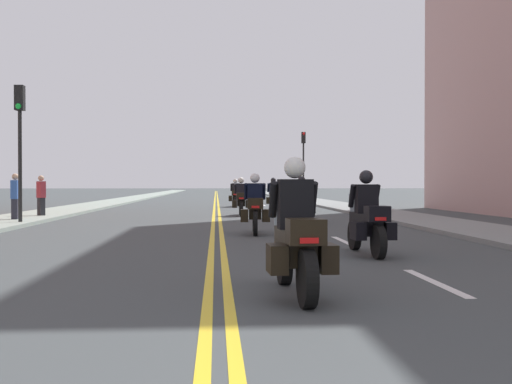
# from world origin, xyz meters

# --- Properties ---
(ground_plane) EXTENTS (264.00, 264.00, 0.00)m
(ground_plane) POSITION_xyz_m (0.00, 48.00, 0.00)
(ground_plane) COLOR #3F4446
(sidewalk_left) EXTENTS (2.64, 144.00, 0.12)m
(sidewalk_left) POSITION_xyz_m (-7.19, 48.00, 0.06)
(sidewalk_left) COLOR gray
(sidewalk_left) RESTS_ON ground
(sidewalk_right) EXTENTS (2.64, 144.00, 0.12)m
(sidewalk_right) POSITION_xyz_m (7.19, 48.00, 0.06)
(sidewalk_right) COLOR gray
(sidewalk_right) RESTS_ON ground
(centreline_yellow_inner) EXTENTS (0.12, 132.00, 0.01)m
(centreline_yellow_inner) POSITION_xyz_m (-0.12, 48.00, 0.00)
(centreline_yellow_inner) COLOR yellow
(centreline_yellow_inner) RESTS_ON ground
(centreline_yellow_outer) EXTENTS (0.12, 132.00, 0.01)m
(centreline_yellow_outer) POSITION_xyz_m (0.12, 48.00, 0.00)
(centreline_yellow_outer) COLOR yellow
(centreline_yellow_outer) RESTS_ON ground
(lane_dashes_white) EXTENTS (0.14, 56.40, 0.01)m
(lane_dashes_white) POSITION_xyz_m (2.94, 29.00, 0.00)
(lane_dashes_white) COLOR silver
(lane_dashes_white) RESTS_ON ground
(motorcycle_0) EXTENTS (0.78, 2.24, 1.66)m
(motorcycle_0) POSITION_xyz_m (0.92, 7.06, 0.65)
(motorcycle_0) COLOR black
(motorcycle_0) RESTS_ON ground
(motorcycle_1) EXTENTS (0.78, 2.20, 1.60)m
(motorcycle_1) POSITION_xyz_m (2.82, 11.24, 0.64)
(motorcycle_1) COLOR black
(motorcycle_1) RESTS_ON ground
(motorcycle_2) EXTENTS (0.78, 2.16, 1.62)m
(motorcycle_2) POSITION_xyz_m (1.01, 16.19, 0.67)
(motorcycle_2) COLOR black
(motorcycle_2) RESTS_ON ground
(motorcycle_3) EXTENTS (0.76, 2.21, 1.60)m
(motorcycle_3) POSITION_xyz_m (2.92, 20.86, 0.66)
(motorcycle_3) COLOR black
(motorcycle_3) RESTS_ON ground
(motorcycle_4) EXTENTS (0.77, 2.19, 1.61)m
(motorcycle_4) POSITION_xyz_m (1.02, 25.63, 0.65)
(motorcycle_4) COLOR black
(motorcycle_4) RESTS_ON ground
(motorcycle_5) EXTENTS (0.76, 2.20, 1.65)m
(motorcycle_5) POSITION_xyz_m (2.81, 30.21, 0.68)
(motorcycle_5) COLOR black
(motorcycle_5) RESTS_ON ground
(motorcycle_6) EXTENTS (0.78, 2.16, 1.64)m
(motorcycle_6) POSITION_xyz_m (1.10, 35.61, 0.66)
(motorcycle_6) COLOR black
(motorcycle_6) RESTS_ON ground
(traffic_light_near) EXTENTS (0.28, 0.38, 4.48)m
(traffic_light_near) POSITION_xyz_m (-6.27, 19.98, 3.09)
(traffic_light_near) COLOR black
(traffic_light_near) RESTS_ON ground
(traffic_light_far) EXTENTS (0.28, 0.38, 5.07)m
(traffic_light_far) POSITION_xyz_m (6.27, 44.04, 3.49)
(traffic_light_far) COLOR black
(traffic_light_far) RESTS_ON ground
(pedestrian_0) EXTENTS (0.22, 0.48, 1.69)m
(pedestrian_0) POSITION_xyz_m (-6.92, 21.56, 0.87)
(pedestrian_0) COLOR #252530
(pedestrian_0) RESTS_ON ground
(pedestrian_1) EXTENTS (0.44, 0.47, 1.66)m
(pedestrian_1) POSITION_xyz_m (-6.76, 24.08, 0.86)
(pedestrian_1) COLOR #25262C
(pedestrian_1) RESTS_ON ground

